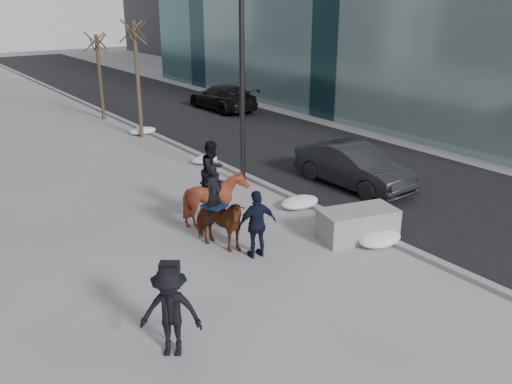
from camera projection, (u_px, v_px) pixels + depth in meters
ground at (284, 262)px, 13.41m from camera, size 120.00×120.00×0.00m
road at (269, 139)px, 24.88m from camera, size 8.00×90.00×0.01m
curb at (193, 152)px, 22.68m from camera, size 0.25×90.00×0.12m
planter at (358, 224)px, 14.63m from camera, size 2.25×1.50×0.82m
car_near at (353, 166)px, 18.51m from camera, size 1.70×4.51×1.47m
car_far at (222, 97)px, 31.04m from camera, size 2.08×5.03×1.45m
tree_near at (137, 75)px, 24.25m from camera, size 1.20×1.20×5.77m
tree_far at (100, 73)px, 28.13m from camera, size 1.20×1.20×4.84m
mounted_left at (217, 219)px, 13.89m from camera, size 1.33×1.89×2.23m
mounted_right at (215, 193)px, 15.21m from camera, size 1.75×1.85×2.48m
feeder at (257, 224)px, 13.44m from camera, size 1.09×0.94×1.75m
camera_crew at (171, 312)px, 9.70m from camera, size 1.29×1.21×1.75m
lamppost at (245, 36)px, 17.29m from camera, size 0.25×2.30×9.09m
snow_piles at (244, 177)px, 19.19m from camera, size 1.33×15.78×0.34m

